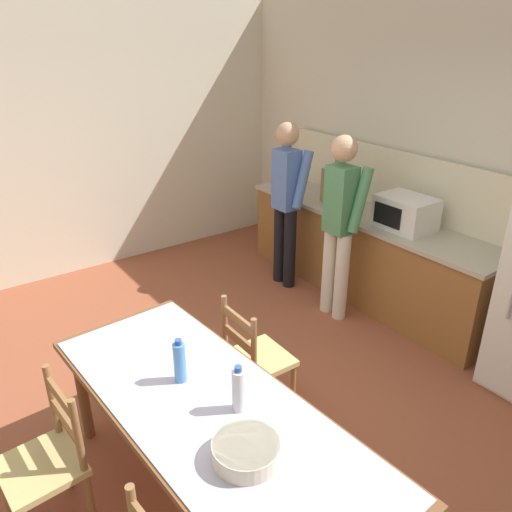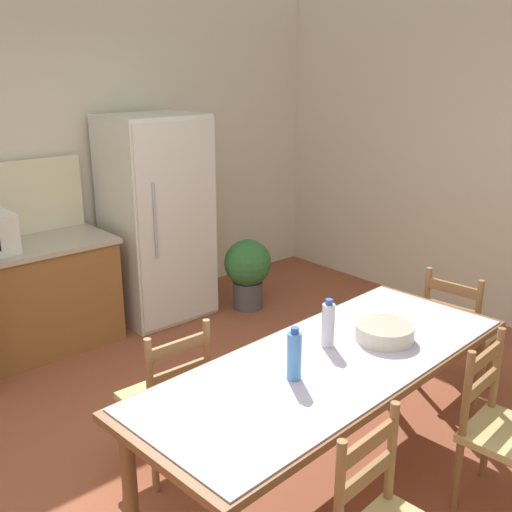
% 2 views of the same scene
% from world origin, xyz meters
% --- Properties ---
extents(ground_plane, '(8.32, 8.32, 0.00)m').
position_xyz_m(ground_plane, '(0.00, 0.00, 0.00)').
color(ground_plane, brown).
extents(wall_back, '(6.52, 0.12, 2.90)m').
position_xyz_m(wall_back, '(0.00, 2.66, 1.45)').
color(wall_back, beige).
rests_on(wall_back, ground).
extents(wall_left, '(0.12, 5.20, 2.90)m').
position_xyz_m(wall_left, '(-3.26, 0.00, 1.45)').
color(wall_left, beige).
rests_on(wall_left, ground).
extents(kitchen_counter, '(2.93, 0.66, 0.88)m').
position_xyz_m(kitchen_counter, '(-0.91, 2.23, 0.44)').
color(kitchen_counter, brown).
rests_on(kitchen_counter, ground).
extents(counter_splashback, '(2.89, 0.03, 0.60)m').
position_xyz_m(counter_splashback, '(-0.90, 2.54, 1.18)').
color(counter_splashback, beige).
rests_on(counter_splashback, kitchen_counter).
extents(microwave, '(0.50, 0.39, 0.30)m').
position_xyz_m(microwave, '(-0.44, 2.21, 1.03)').
color(microwave, white).
rests_on(microwave, kitchen_counter).
extents(paper_bag, '(0.24, 0.16, 0.36)m').
position_xyz_m(paper_bag, '(-1.37, 2.20, 1.06)').
color(paper_bag, tan).
rests_on(paper_bag, kitchen_counter).
extents(dining_table, '(2.30, 1.00, 0.76)m').
position_xyz_m(dining_table, '(0.45, -0.43, 0.69)').
color(dining_table, brown).
rests_on(dining_table, ground).
extents(bottle_near_centre, '(0.07, 0.07, 0.27)m').
position_xyz_m(bottle_near_centre, '(0.17, -0.45, 0.89)').
color(bottle_near_centre, '#4C8ED6').
rests_on(bottle_near_centre, dining_table).
extents(bottle_off_centre, '(0.07, 0.07, 0.27)m').
position_xyz_m(bottle_off_centre, '(0.56, -0.31, 0.89)').
color(bottle_off_centre, silver).
rests_on(bottle_off_centre, dining_table).
extents(serving_bowl, '(0.32, 0.32, 0.09)m').
position_xyz_m(serving_bowl, '(0.85, -0.47, 0.82)').
color(serving_bowl, beige).
rests_on(serving_bowl, dining_table).
extents(chair_side_far_left, '(0.43, 0.41, 0.91)m').
position_xyz_m(chair_side_far_left, '(-0.10, 0.26, 0.44)').
color(chair_side_far_left, olive).
rests_on(chair_side_far_left, ground).
extents(chair_side_near_left, '(0.45, 0.43, 0.91)m').
position_xyz_m(chair_side_near_left, '(-0.01, -1.18, 0.44)').
color(chair_side_near_left, olive).
rests_on(chair_side_near_left, ground).
extents(person_at_sink, '(0.44, 0.30, 1.75)m').
position_xyz_m(person_at_sink, '(-1.55, 1.71, 0.98)').
color(person_at_sink, black).
rests_on(person_at_sink, ground).
extents(person_at_counter, '(0.44, 0.30, 1.75)m').
position_xyz_m(person_at_counter, '(-0.76, 1.69, 0.98)').
color(person_at_counter, silver).
rests_on(person_at_counter, ground).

